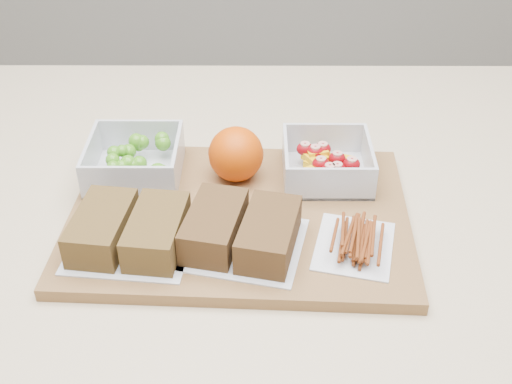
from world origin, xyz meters
TOP-DOWN VIEW (x-y plane):
  - cutting_board at (-0.00, -0.01)m, footprint 0.43×0.32m
  - grape_container at (-0.14, 0.07)m, footprint 0.12×0.12m
  - fruit_container at (0.11, 0.07)m, footprint 0.11×0.11m
  - orange at (-0.01, 0.06)m, footprint 0.07×0.07m
  - sandwich_bag_left at (-0.13, -0.08)m, footprint 0.15×0.14m
  - sandwich_bag_center at (0.00, -0.08)m, footprint 0.16×0.15m
  - pretzel_bag at (0.13, -0.08)m, footprint 0.11×0.12m

SIDE VIEW (x-z plane):
  - cutting_board at x=0.00m, z-range 0.90..0.92m
  - pretzel_bag at x=0.13m, z-range 0.92..0.94m
  - fruit_container at x=0.11m, z-range 0.91..0.96m
  - sandwich_bag_left at x=-0.13m, z-range 0.92..0.96m
  - sandwich_bag_center at x=0.00m, z-range 0.92..0.96m
  - grape_container at x=-0.14m, z-range 0.91..0.96m
  - orange at x=-0.01m, z-range 0.92..0.99m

